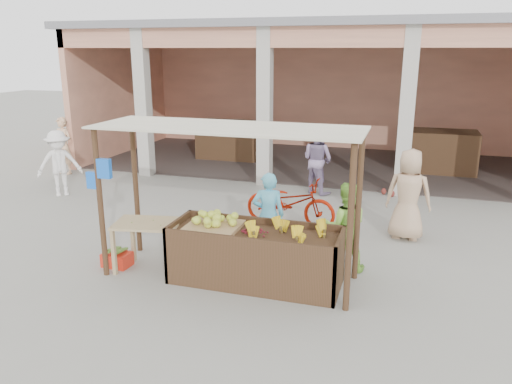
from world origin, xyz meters
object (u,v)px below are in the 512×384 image
(vendor_blue, at_px, (268,212))
(motorcycle, at_px, (290,201))
(vendor_green, at_px, (345,224))
(red_crate, at_px, (117,259))
(side_table, at_px, (148,231))
(fruit_stall, at_px, (255,258))

(vendor_blue, height_order, motorcycle, vendor_blue)
(vendor_green, relative_size, motorcycle, 0.79)
(red_crate, bearing_deg, vendor_green, 18.49)
(side_table, relative_size, vendor_green, 0.74)
(side_table, distance_m, vendor_blue, 2.02)
(fruit_stall, distance_m, vendor_blue, 1.11)
(vendor_blue, xyz_separation_m, motorcycle, (0.00, 1.63, -0.29))
(vendor_green, distance_m, motorcycle, 2.23)
(fruit_stall, bearing_deg, red_crate, -177.30)
(fruit_stall, xyz_separation_m, motorcycle, (-0.09, 2.67, 0.11))
(vendor_blue, height_order, vendor_green, vendor_blue)
(motorcycle, bearing_deg, red_crate, 145.90)
(motorcycle, bearing_deg, fruit_stall, -172.91)
(fruit_stall, height_order, red_crate, fruit_stall)
(side_table, bearing_deg, fruit_stall, -7.08)
(fruit_stall, distance_m, vendor_green, 1.56)
(red_crate, height_order, vendor_green, vendor_green)
(fruit_stall, distance_m, side_table, 1.78)
(red_crate, relative_size, vendor_green, 0.29)
(fruit_stall, xyz_separation_m, side_table, (-1.75, -0.11, 0.29))
(vendor_green, bearing_deg, motorcycle, -65.43)
(vendor_blue, bearing_deg, fruit_stall, 81.15)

